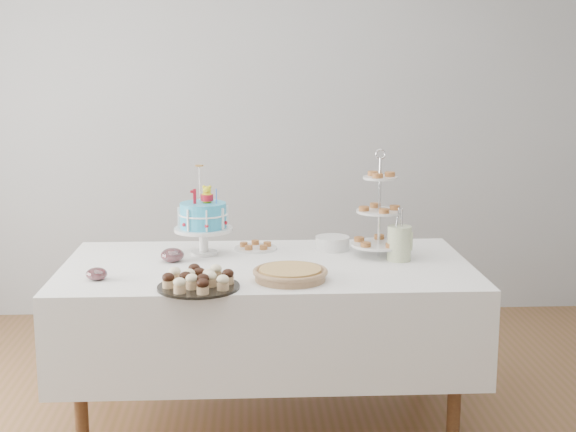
{
  "coord_description": "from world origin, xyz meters",
  "views": [
    {
      "loc": [
        -0.09,
        -3.37,
        1.7
      ],
      "look_at": [
        0.1,
        0.3,
        1.0
      ],
      "focal_mm": 50.0,
      "sensor_mm": 36.0,
      "label": 1
    }
  ],
  "objects_px": {
    "jam_bowl_a": "(97,274)",
    "plate_stack": "(332,243)",
    "table": "(267,310)",
    "tiered_stand": "(379,212)",
    "pastry_plate": "(256,247)",
    "cupcake_tray": "(198,279)",
    "jam_bowl_b": "(172,255)",
    "birthday_cake": "(204,231)",
    "utensil_pitcher": "(399,242)",
    "pie": "(290,273)"
  },
  "relations": [
    {
      "from": "pie",
      "to": "tiered_stand",
      "type": "height_order",
      "value": "tiered_stand"
    },
    {
      "from": "birthday_cake",
      "to": "jam_bowl_a",
      "type": "height_order",
      "value": "birthday_cake"
    },
    {
      "from": "table",
      "to": "plate_stack",
      "type": "height_order",
      "value": "plate_stack"
    },
    {
      "from": "pastry_plate",
      "to": "plate_stack",
      "type": "bearing_deg",
      "value": -3.89
    },
    {
      "from": "jam_bowl_a",
      "to": "utensil_pitcher",
      "type": "relative_size",
      "value": 0.36
    },
    {
      "from": "plate_stack",
      "to": "utensil_pitcher",
      "type": "height_order",
      "value": "utensil_pitcher"
    },
    {
      "from": "cupcake_tray",
      "to": "jam_bowl_b",
      "type": "height_order",
      "value": "cupcake_tray"
    },
    {
      "from": "pie",
      "to": "utensil_pitcher",
      "type": "relative_size",
      "value": 1.29
    },
    {
      "from": "cupcake_tray",
      "to": "jam_bowl_a",
      "type": "bearing_deg",
      "value": 161.06
    },
    {
      "from": "jam_bowl_b",
      "to": "utensil_pitcher",
      "type": "distance_m",
      "value": 1.09
    },
    {
      "from": "table",
      "to": "jam_bowl_a",
      "type": "height_order",
      "value": "jam_bowl_a"
    },
    {
      "from": "jam_bowl_a",
      "to": "tiered_stand",
      "type": "bearing_deg",
      "value": 16.04
    },
    {
      "from": "plate_stack",
      "to": "cupcake_tray",
      "type": "bearing_deg",
      "value": -133.21
    },
    {
      "from": "birthday_cake",
      "to": "cupcake_tray",
      "type": "relative_size",
      "value": 1.27
    },
    {
      "from": "plate_stack",
      "to": "jam_bowl_b",
      "type": "distance_m",
      "value": 0.82
    },
    {
      "from": "plate_stack",
      "to": "jam_bowl_b",
      "type": "height_order",
      "value": "plate_stack"
    },
    {
      "from": "tiered_stand",
      "to": "plate_stack",
      "type": "bearing_deg",
      "value": 144.67
    },
    {
      "from": "plate_stack",
      "to": "birthday_cake",
      "type": "bearing_deg",
      "value": -173.48
    },
    {
      "from": "birthday_cake",
      "to": "pie",
      "type": "relative_size",
      "value": 1.34
    },
    {
      "from": "tiered_stand",
      "to": "utensil_pitcher",
      "type": "distance_m",
      "value": 0.18
    },
    {
      "from": "jam_bowl_b",
      "to": "utensil_pitcher",
      "type": "relative_size",
      "value": 0.44
    },
    {
      "from": "jam_bowl_a",
      "to": "plate_stack",
      "type": "bearing_deg",
      "value": 25.66
    },
    {
      "from": "cupcake_tray",
      "to": "jam_bowl_b",
      "type": "bearing_deg",
      "value": 107.97
    },
    {
      "from": "pastry_plate",
      "to": "jam_bowl_a",
      "type": "xyz_separation_m",
      "value": [
        -0.7,
        -0.55,
        0.01
      ]
    },
    {
      "from": "tiered_stand",
      "to": "pastry_plate",
      "type": "bearing_deg",
      "value": 163.64
    },
    {
      "from": "table",
      "to": "plate_stack",
      "type": "relative_size",
      "value": 11.11
    },
    {
      "from": "table",
      "to": "cupcake_tray",
      "type": "relative_size",
      "value": 5.51
    },
    {
      "from": "jam_bowl_a",
      "to": "cupcake_tray",
      "type": "bearing_deg",
      "value": -18.94
    },
    {
      "from": "plate_stack",
      "to": "tiered_stand",
      "type": "bearing_deg",
      "value": -35.33
    },
    {
      "from": "plate_stack",
      "to": "utensil_pitcher",
      "type": "bearing_deg",
      "value": -39.06
    },
    {
      "from": "pastry_plate",
      "to": "jam_bowl_b",
      "type": "relative_size",
      "value": 1.94
    },
    {
      "from": "pie",
      "to": "cupcake_tray",
      "type": "bearing_deg",
      "value": -164.16
    },
    {
      "from": "jam_bowl_b",
      "to": "plate_stack",
      "type": "bearing_deg",
      "value": 14.99
    },
    {
      "from": "utensil_pitcher",
      "to": "tiered_stand",
      "type": "bearing_deg",
      "value": 156.26
    },
    {
      "from": "table",
      "to": "cupcake_tray",
      "type": "height_order",
      "value": "cupcake_tray"
    },
    {
      "from": "plate_stack",
      "to": "pastry_plate",
      "type": "relative_size",
      "value": 0.8
    },
    {
      "from": "cupcake_tray",
      "to": "jam_bowl_b",
      "type": "distance_m",
      "value": 0.49
    },
    {
      "from": "jam_bowl_a",
      "to": "utensil_pitcher",
      "type": "bearing_deg",
      "value": 11.56
    },
    {
      "from": "birthday_cake",
      "to": "plate_stack",
      "type": "xyz_separation_m",
      "value": [
        0.65,
        0.07,
        -0.09
      ]
    },
    {
      "from": "table",
      "to": "jam_bowl_a",
      "type": "relative_size",
      "value": 20.58
    },
    {
      "from": "cupcake_tray",
      "to": "plate_stack",
      "type": "xyz_separation_m",
      "value": [
        0.64,
        0.68,
        -0.01
      ]
    },
    {
      "from": "table",
      "to": "tiered_stand",
      "type": "height_order",
      "value": "tiered_stand"
    },
    {
      "from": "tiered_stand",
      "to": "pastry_plate",
      "type": "relative_size",
      "value": 2.43
    },
    {
      "from": "pastry_plate",
      "to": "jam_bowl_a",
      "type": "height_order",
      "value": "jam_bowl_a"
    },
    {
      "from": "utensil_pitcher",
      "to": "jam_bowl_a",
      "type": "bearing_deg",
      "value": -145.32
    },
    {
      "from": "cupcake_tray",
      "to": "pie",
      "type": "xyz_separation_m",
      "value": [
        0.39,
        0.11,
        -0.01
      ]
    },
    {
      "from": "pie",
      "to": "birthday_cake",
      "type": "bearing_deg",
      "value": 129.13
    },
    {
      "from": "pie",
      "to": "tiered_stand",
      "type": "relative_size",
      "value": 0.62
    },
    {
      "from": "tiered_stand",
      "to": "jam_bowl_b",
      "type": "distance_m",
      "value": 1.02
    },
    {
      "from": "tiered_stand",
      "to": "utensil_pitcher",
      "type": "bearing_deg",
      "value": -46.86
    }
  ]
}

